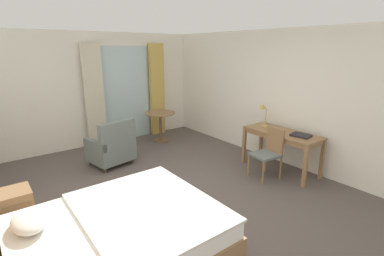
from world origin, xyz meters
TOP-DOWN VIEW (x-y plane):
  - ground at (0.00, 0.00)m, footprint 5.67×7.42m
  - wall_back at (0.00, 3.45)m, footprint 5.27×0.12m
  - wall_right at (2.58, 0.00)m, footprint 0.12×7.02m
  - balcony_glass_door at (0.71, 3.37)m, footprint 1.24×0.02m
  - curtain_panel_left at (-0.12, 3.27)m, footprint 0.44×0.10m
  - curtain_panel_right at (1.55, 3.27)m, footprint 0.40×0.10m
  - bed at (-1.36, -0.65)m, footprint 2.23×1.82m
  - nightstand at (-2.17, 0.68)m, footprint 0.48×0.42m
  - writing_desk at (2.13, -0.28)m, footprint 0.60×1.43m
  - desk_chair at (1.71, -0.32)m, footprint 0.51×0.48m
  - desk_lamp at (2.24, 0.28)m, footprint 0.23×0.30m
  - closed_book at (2.14, -0.65)m, footprint 0.29×0.35m
  - armchair_by_window at (-0.32, 1.91)m, footprint 0.88×0.81m
  - round_cafe_table at (1.25, 2.64)m, footprint 0.74×0.74m

SIDE VIEW (x-z plane):
  - ground at x=0.00m, z-range -0.10..0.00m
  - nightstand at x=-2.17m, z-range 0.00..0.54m
  - bed at x=-1.36m, z-range -0.27..0.82m
  - armchair_by_window at x=-0.32m, z-range -0.10..0.83m
  - desk_chair at x=1.71m, z-range 0.05..0.96m
  - round_cafe_table at x=1.25m, z-range 0.18..0.92m
  - writing_desk at x=2.13m, z-range 0.29..1.07m
  - closed_book at x=2.14m, z-range 0.77..0.81m
  - desk_lamp at x=2.24m, z-range 0.86..1.33m
  - balcony_glass_door at x=0.71m, z-range 0.00..2.33m
  - curtain_panel_left at x=-0.12m, z-range 0.00..2.39m
  - curtain_panel_right at x=1.55m, z-range 0.00..2.39m
  - wall_back at x=0.00m, z-range 0.00..2.64m
  - wall_right at x=2.58m, z-range 0.00..2.64m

